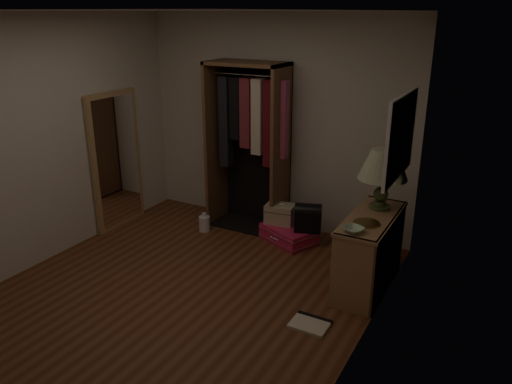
{
  "coord_description": "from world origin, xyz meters",
  "views": [
    {
      "loc": [
        2.67,
        -3.39,
        2.59
      ],
      "look_at": [
        0.3,
        0.95,
        0.8
      ],
      "focal_mm": 35.0,
      "sensor_mm": 36.0,
      "label": 1
    }
  ],
  "objects_px": {
    "table_lamp": "(383,166)",
    "black_bag": "(308,217)",
    "train_case": "(280,214)",
    "open_wardrobe": "(251,133)",
    "console_bookshelf": "(370,248)",
    "pink_suitcase": "(289,234)",
    "floor_mirror": "(116,161)",
    "white_jug": "(204,223)"
  },
  "relations": [
    {
      "from": "pink_suitcase",
      "to": "black_bag",
      "type": "height_order",
      "value": "black_bag"
    },
    {
      "from": "open_wardrobe",
      "to": "white_jug",
      "type": "bearing_deg",
      "value": -133.06
    },
    {
      "from": "console_bookshelf",
      "to": "black_bag",
      "type": "xyz_separation_m",
      "value": [
        -0.88,
        0.51,
        -0.03
      ]
    },
    {
      "from": "table_lamp",
      "to": "console_bookshelf",
      "type": "bearing_deg",
      "value": -91.47
    },
    {
      "from": "console_bookshelf",
      "to": "white_jug",
      "type": "distance_m",
      "value": 2.21
    },
    {
      "from": "floor_mirror",
      "to": "pink_suitcase",
      "type": "xyz_separation_m",
      "value": [
        2.12,
        0.56,
        -0.75
      ]
    },
    {
      "from": "floor_mirror",
      "to": "open_wardrobe",
      "type": "bearing_deg",
      "value": 27.51
    },
    {
      "from": "console_bookshelf",
      "to": "floor_mirror",
      "type": "distance_m",
      "value": 3.27
    },
    {
      "from": "pink_suitcase",
      "to": "black_bag",
      "type": "xyz_separation_m",
      "value": [
        0.24,
        0.0,
        0.27
      ]
    },
    {
      "from": "train_case",
      "to": "black_bag",
      "type": "bearing_deg",
      "value": -14.37
    },
    {
      "from": "white_jug",
      "to": "train_case",
      "type": "bearing_deg",
      "value": 17.38
    },
    {
      "from": "black_bag",
      "to": "white_jug",
      "type": "height_order",
      "value": "black_bag"
    },
    {
      "from": "open_wardrobe",
      "to": "table_lamp",
      "type": "height_order",
      "value": "open_wardrobe"
    },
    {
      "from": "console_bookshelf",
      "to": "pink_suitcase",
      "type": "height_order",
      "value": "console_bookshelf"
    },
    {
      "from": "train_case",
      "to": "black_bag",
      "type": "height_order",
      "value": "black_bag"
    },
    {
      "from": "black_bag",
      "to": "pink_suitcase",
      "type": "bearing_deg",
      "value": 161.39
    },
    {
      "from": "train_case",
      "to": "table_lamp",
      "type": "height_order",
      "value": "table_lamp"
    },
    {
      "from": "floor_mirror",
      "to": "white_jug",
      "type": "distance_m",
      "value": 1.34
    },
    {
      "from": "pink_suitcase",
      "to": "black_bag",
      "type": "bearing_deg",
      "value": 23.36
    },
    {
      "from": "open_wardrobe",
      "to": "train_case",
      "type": "height_order",
      "value": "open_wardrobe"
    },
    {
      "from": "console_bookshelf",
      "to": "white_jug",
      "type": "relative_size",
      "value": 4.71
    },
    {
      "from": "train_case",
      "to": "black_bag",
      "type": "relative_size",
      "value": 1.05
    },
    {
      "from": "pink_suitcase",
      "to": "white_jug",
      "type": "relative_size",
      "value": 3.16
    },
    {
      "from": "black_bag",
      "to": "floor_mirror",
      "type": "bearing_deg",
      "value": 174.54
    },
    {
      "from": "black_bag",
      "to": "table_lamp",
      "type": "relative_size",
      "value": 0.59
    },
    {
      "from": "pink_suitcase",
      "to": "black_bag",
      "type": "distance_m",
      "value": 0.36
    },
    {
      "from": "train_case",
      "to": "white_jug",
      "type": "distance_m",
      "value": 0.98
    },
    {
      "from": "floor_mirror",
      "to": "black_bag",
      "type": "distance_m",
      "value": 2.47
    },
    {
      "from": "open_wardrobe",
      "to": "pink_suitcase",
      "type": "relative_size",
      "value": 2.73
    },
    {
      "from": "floor_mirror",
      "to": "black_bag",
      "type": "height_order",
      "value": "floor_mirror"
    },
    {
      "from": "pink_suitcase",
      "to": "white_jug",
      "type": "xyz_separation_m",
      "value": [
        -1.06,
        -0.24,
        0.01
      ]
    },
    {
      "from": "train_case",
      "to": "open_wardrobe",
      "type": "bearing_deg",
      "value": 154.82
    },
    {
      "from": "floor_mirror",
      "to": "black_bag",
      "type": "bearing_deg",
      "value": 13.4
    },
    {
      "from": "table_lamp",
      "to": "black_bag",
      "type": "bearing_deg",
      "value": 160.31
    },
    {
      "from": "floor_mirror",
      "to": "pink_suitcase",
      "type": "height_order",
      "value": "floor_mirror"
    },
    {
      "from": "console_bookshelf",
      "to": "pink_suitcase",
      "type": "distance_m",
      "value": 1.26
    },
    {
      "from": "open_wardrobe",
      "to": "white_jug",
      "type": "relative_size",
      "value": 8.62
    },
    {
      "from": "console_bookshelf",
      "to": "train_case",
      "type": "xyz_separation_m",
      "value": [
        -1.26,
        0.56,
        -0.08
      ]
    },
    {
      "from": "floor_mirror",
      "to": "white_jug",
      "type": "bearing_deg",
      "value": 17.0
    },
    {
      "from": "console_bookshelf",
      "to": "open_wardrobe",
      "type": "distance_m",
      "value": 2.07
    },
    {
      "from": "pink_suitcase",
      "to": "train_case",
      "type": "relative_size",
      "value": 2.01
    },
    {
      "from": "open_wardrobe",
      "to": "black_bag",
      "type": "xyz_separation_m",
      "value": [
        0.88,
        -0.21,
        -0.85
      ]
    }
  ]
}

